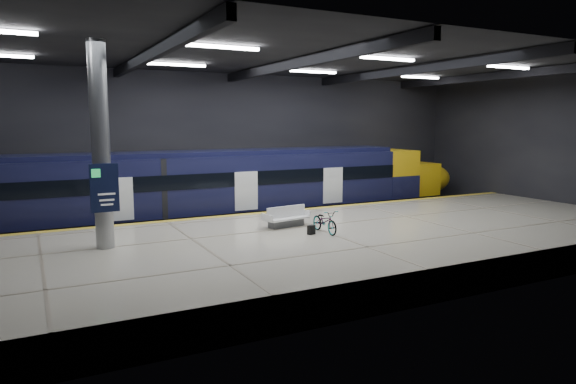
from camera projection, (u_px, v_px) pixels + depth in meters
ground at (298, 247)px, 22.11m from camera, size 30.00×30.00×0.00m
room_shell at (299, 113)px, 21.34m from camera, size 30.10×16.10×8.05m
platform at (329, 247)px, 19.83m from camera, size 30.00×11.00×1.10m
safety_strip at (271, 212)px, 24.38m from camera, size 30.00×0.40×0.01m
rails at (249, 223)px, 26.95m from camera, size 30.00×1.52×0.16m
train at (213, 188)px, 25.81m from camera, size 29.40×2.84×3.79m
bench at (286, 219)px, 20.94m from camera, size 2.03×1.10×0.85m
bicycle at (325, 221)px, 19.75m from camera, size 0.62×1.74×0.91m
pannier_bag at (311, 230)px, 19.51m from camera, size 0.35×0.28×0.35m
info_column at (101, 149)px, 16.99m from camera, size 0.90×0.78×6.90m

